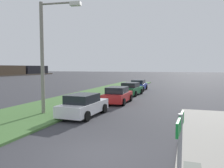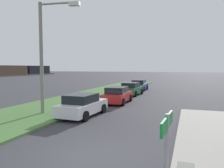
% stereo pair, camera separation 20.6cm
% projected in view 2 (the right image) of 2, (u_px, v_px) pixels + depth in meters
% --- Properties ---
extents(ground, '(300.00, 300.00, 0.00)m').
position_uv_depth(ground, '(88.00, 157.00, 8.09)').
color(ground, '#38383D').
extents(grass_median, '(60.00, 6.00, 0.12)m').
position_uv_depth(grass_median, '(65.00, 103.00, 19.75)').
color(grass_median, '#477238').
rests_on(grass_median, ground).
extents(parked_car_white, '(4.36, 2.14, 1.47)m').
position_uv_depth(parked_car_white, '(82.00, 105.00, 14.83)').
color(parked_car_white, silver).
rests_on(parked_car_white, ground).
extents(parked_car_red, '(4.33, 2.08, 1.47)m').
position_uv_depth(parked_car_red, '(117.00, 95.00, 20.22)').
color(parked_car_red, red).
rests_on(parked_car_red, ground).
extents(parked_car_green, '(4.39, 2.19, 1.47)m').
position_uv_depth(parked_car_green, '(131.00, 89.00, 25.99)').
color(parked_car_green, '#1E6B38').
rests_on(parked_car_green, ground).
extents(parked_car_blue, '(4.32, 2.06, 1.47)m').
position_uv_depth(parked_car_blue, '(139.00, 85.00, 31.33)').
color(parked_car_blue, '#23389E').
rests_on(parked_car_blue, ground).
extents(streetlight, '(0.61, 2.87, 7.50)m').
position_uv_depth(streetlight, '(46.00, 50.00, 14.93)').
color(streetlight, gray).
rests_on(streetlight, ground).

